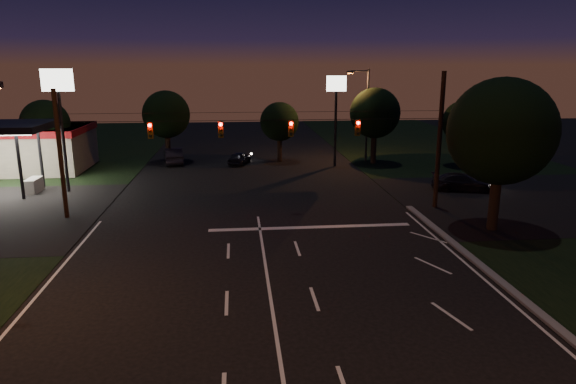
{
  "coord_description": "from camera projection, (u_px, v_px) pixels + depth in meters",
  "views": [
    {
      "loc": [
        -1.25,
        -17.24,
        9.38
      ],
      "look_at": [
        1.34,
        8.28,
        3.0
      ],
      "focal_mm": 32.0,
      "sensor_mm": 36.0,
      "label": 1
    }
  ],
  "objects": [
    {
      "name": "gas_station",
      "position": [
        4.0,
        146.0,
        45.66
      ],
      "size": [
        14.2,
        16.1,
        5.25
      ],
      "color": "gray",
      "rests_on": "ground"
    },
    {
      "name": "tree_far_c",
      "position": [
        280.0,
        122.0,
        50.35
      ],
      "size": [
        3.8,
        3.8,
        5.86
      ],
      "color": "black",
      "rests_on": "ground"
    },
    {
      "name": "tree_far_b",
      "position": [
        167.0,
        115.0,
        50.09
      ],
      "size": [
        4.6,
        4.6,
        6.98
      ],
      "color": "black",
      "rests_on": "ground"
    },
    {
      "name": "tree_far_e",
      "position": [
        463.0,
        122.0,
        48.1
      ],
      "size": [
        4.0,
        4.0,
        6.18
      ],
      "color": "black",
      "rests_on": "ground"
    },
    {
      "name": "utility_pole_left",
      "position": [
        67.0,
        218.0,
        32.34
      ],
      "size": [
        0.28,
        0.28,
        8.0
      ],
      "primitive_type": "cylinder",
      "color": "black",
      "rests_on": "ground"
    },
    {
      "name": "tree_far_d",
      "position": [
        375.0,
        114.0,
        49.1
      ],
      "size": [
        4.8,
        4.8,
        7.3
      ],
      "color": "black",
      "rests_on": "ground"
    },
    {
      "name": "pole_sign_left_near",
      "position": [
        59.0,
        99.0,
        37.22
      ],
      "size": [
        2.2,
        0.3,
        9.1
      ],
      "color": "black",
      "rests_on": "ground"
    },
    {
      "name": "signal_span",
      "position": [
        256.0,
        128.0,
        32.15
      ],
      "size": [
        24.0,
        0.4,
        1.56
      ],
      "color": "black",
      "rests_on": "ground"
    },
    {
      "name": "car_oncoming_a",
      "position": [
        239.0,
        158.0,
        49.62
      ],
      "size": [
        2.54,
        3.89,
        1.23
      ],
      "primitive_type": "imported",
      "rotation": [
        0.0,
        0.0,
        2.81
      ],
      "color": "black",
      "rests_on": "ground"
    },
    {
      "name": "tree_right_near",
      "position": [
        500.0,
        132.0,
        28.8
      ],
      "size": [
        6.0,
        6.0,
        8.76
      ],
      "color": "black",
      "rests_on": "ground"
    },
    {
      "name": "tree_far_a",
      "position": [
        46.0,
        124.0,
        45.32
      ],
      "size": [
        4.2,
        4.2,
        6.42
      ],
      "color": "black",
      "rests_on": "ground"
    },
    {
      "name": "ground",
      "position": [
        275.0,
        325.0,
        19.03
      ],
      "size": [
        140.0,
        140.0,
        0.0
      ],
      "primitive_type": "plane",
      "color": "black",
      "rests_on": "ground"
    },
    {
      "name": "street_light_right_far",
      "position": [
        365.0,
        109.0,
        49.76
      ],
      "size": [
        2.2,
        0.35,
        9.0
      ],
      "color": "black",
      "rests_on": "ground"
    },
    {
      "name": "car_cross",
      "position": [
        463.0,
        182.0,
        39.09
      ],
      "size": [
        4.91,
        2.97,
        1.33
      ],
      "primitive_type": "imported",
      "rotation": [
        0.0,
        0.0,
        1.31
      ],
      "color": "black",
      "rests_on": "ground"
    },
    {
      "name": "utility_pole_right",
      "position": [
        435.0,
        207.0,
        34.69
      ],
      "size": [
        0.3,
        0.3,
        9.0
      ],
      "primitive_type": "cylinder",
      "color": "black",
      "rests_on": "ground"
    },
    {
      "name": "car_oncoming_b",
      "position": [
        173.0,
        156.0,
        49.93
      ],
      "size": [
        2.45,
        4.86,
        1.53
      ],
      "primitive_type": "imported",
      "rotation": [
        0.0,
        0.0,
        3.33
      ],
      "color": "black",
      "rests_on": "ground"
    },
    {
      "name": "cross_street_right",
      "position": [
        538.0,
        200.0,
        36.43
      ],
      "size": [
        20.0,
        16.0,
        0.02
      ],
      "primitive_type": "cube",
      "color": "black",
      "rests_on": "ground"
    },
    {
      "name": "pole_sign_right",
      "position": [
        336.0,
        100.0,
        47.27
      ],
      "size": [
        1.8,
        0.3,
        8.4
      ],
      "color": "black",
      "rests_on": "ground"
    },
    {
      "name": "stop_bar",
      "position": [
        310.0,
        227.0,
        30.43
      ],
      "size": [
        12.0,
        0.5,
        0.01
      ],
      "primitive_type": "cube",
      "color": "silver",
      "rests_on": "ground"
    }
  ]
}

